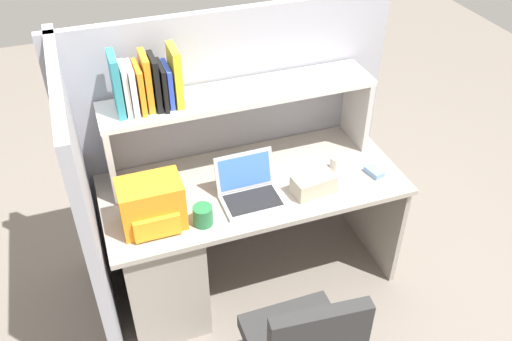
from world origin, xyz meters
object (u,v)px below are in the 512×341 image
at_px(backpack, 152,205).
at_px(snack_canister, 203,215).
at_px(tissue_box, 313,184).
at_px(computer_mouse, 374,172).
at_px(laptop, 249,190).
at_px(paper_cup, 337,164).

bearing_deg(backpack, snack_canister, -18.00).
bearing_deg(tissue_box, backpack, 170.60).
relative_size(computer_mouse, tissue_box, 0.47).
distance_m(laptop, tissue_box, 0.34).
height_order(laptop, snack_canister, laptop).
relative_size(computer_mouse, snack_canister, 1.01).
relative_size(backpack, tissue_box, 1.36).
bearing_deg(laptop, tissue_box, -11.64).
height_order(backpack, tissue_box, backpack).
height_order(laptop, backpack, backpack).
relative_size(tissue_box, snack_canister, 2.14).
xyz_separation_m(backpack, paper_cup, (1.02, 0.09, -0.07)).
distance_m(computer_mouse, paper_cup, 0.21).
bearing_deg(laptop, snack_canister, -158.08).
bearing_deg(computer_mouse, backpack, 167.07).
distance_m(backpack, snack_canister, 0.25).
distance_m(laptop, snack_canister, 0.30).
height_order(computer_mouse, paper_cup, paper_cup).
height_order(laptop, tissue_box, laptop).
bearing_deg(backpack, paper_cup, 4.82).
distance_m(backpack, paper_cup, 1.03).
bearing_deg(laptop, paper_cup, 5.37).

